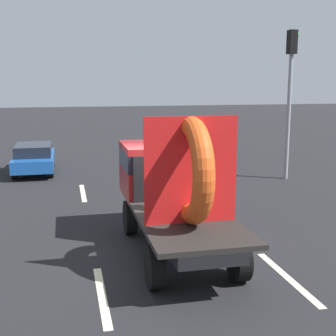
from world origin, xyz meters
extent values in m
plane|color=black|center=(0.00, 0.00, 0.00)|extent=(120.00, 120.00, 0.00)
cylinder|color=black|center=(-0.69, 1.12, 0.44)|extent=(0.28, 0.87, 0.87)
cylinder|color=black|center=(1.01, 1.12, 0.44)|extent=(0.28, 0.87, 0.87)
cylinder|color=black|center=(-0.69, -2.21, 0.44)|extent=(0.28, 0.87, 0.87)
cylinder|color=black|center=(1.01, -2.21, 0.44)|extent=(0.28, 0.87, 0.87)
cube|color=black|center=(0.16, -0.59, 0.87)|extent=(1.30, 5.29, 0.25)
cube|color=maroon|center=(0.16, 1.12, 1.67)|extent=(2.00, 1.87, 1.35)
cube|color=black|center=(0.16, 1.07, 1.97)|extent=(2.02, 1.78, 0.44)
cube|color=black|center=(0.16, -1.53, 1.04)|extent=(2.00, 3.42, 0.10)
cube|color=black|center=(0.16, 0.13, 1.64)|extent=(1.80, 0.08, 1.10)
torus|color=#D84C19|center=(0.16, -1.68, 2.17)|extent=(0.42, 2.16, 2.16)
cube|color=red|center=(0.16, -1.68, 2.17)|extent=(1.90, 0.03, 2.16)
cylinder|color=black|center=(-4.29, 11.21, 0.29)|extent=(0.20, 0.58, 0.58)
cylinder|color=black|center=(-2.88, 11.21, 0.29)|extent=(0.20, 0.58, 0.58)
cylinder|color=black|center=(-4.29, 8.77, 0.29)|extent=(0.20, 0.58, 0.58)
cylinder|color=black|center=(-2.88, 8.77, 0.29)|extent=(0.20, 0.58, 0.58)
cube|color=#194C99|center=(-3.58, 9.99, 0.54)|extent=(1.64, 3.82, 0.50)
cube|color=black|center=(-3.58, 9.90, 1.02)|extent=(1.47, 2.14, 0.45)
cylinder|color=gray|center=(6.43, 6.50, 2.46)|extent=(0.16, 0.16, 4.93)
cube|color=black|center=(6.43, 6.50, 5.38)|extent=(0.30, 0.36, 0.90)
sphere|color=#19D833|center=(6.60, 6.50, 5.66)|extent=(0.20, 0.20, 0.20)
cube|color=beige|center=(-1.71, -2.30, 0.00)|extent=(0.16, 2.55, 0.01)
cube|color=beige|center=(-1.71, 5.85, 0.00)|extent=(0.16, 2.58, 0.01)
cube|color=beige|center=(2.03, -2.34, 0.00)|extent=(0.16, 2.67, 0.01)
cube|color=beige|center=(2.03, 5.56, 0.00)|extent=(0.16, 2.91, 0.01)
camera|label=1|loc=(-2.27, -10.38, 3.95)|focal=49.49mm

